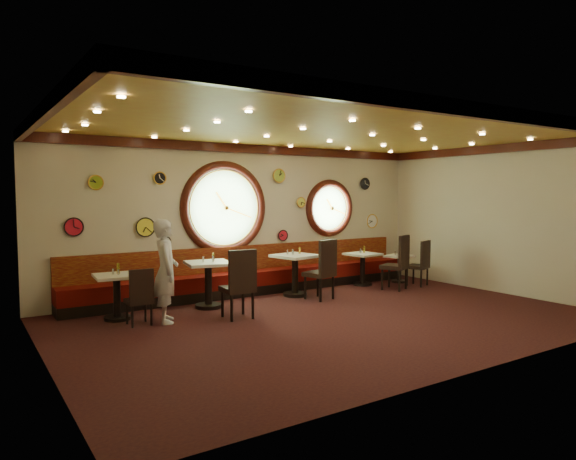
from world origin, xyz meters
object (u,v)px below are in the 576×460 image
object	(u,v)px
chair_c	(323,265)
condiment_c_bottle	(300,250)
condiment_a_salt	(113,271)
condiment_d_bottle	(364,249)
chair_d	(399,259)
condiment_b_bottle	(213,257)
chair_b	(240,279)
condiment_d_salt	(360,251)
condiment_b_pepper	(213,259)
waiter	(166,271)
table_b	(208,279)
condiment_e_bottle	(401,251)
table_e	(399,265)
chair_a	(140,293)
chair_e	(421,260)
condiment_e_salt	(395,253)
condiment_a_pepper	(118,272)
condiment_d_pepper	(361,251)
condiment_c_pepper	(293,252)
table_a	(117,291)
table_d	(363,265)
table_c	(295,270)
condiment_b_salt	(203,259)
condiment_e_pepper	(401,254)
condiment_c_salt	(287,252)

from	to	relation	value
chair_c	condiment_c_bottle	size ratio (longest dim) A/B	5.32
condiment_a_salt	condiment_d_bottle	distance (m)	5.85
chair_d	condiment_b_bottle	xyz separation A→B (m)	(-4.17, 0.73, 0.25)
chair_b	condiment_d_bottle	size ratio (longest dim) A/B	4.68
chair_b	chair_d	bearing A→B (deg)	9.23
condiment_d_salt	condiment_b_pepper	bearing A→B (deg)	-175.50
chair_b	chair_c	xyz separation A→B (m)	(2.17, 0.52, 0.01)
waiter	table_b	bearing A→B (deg)	-43.66
chair_c	condiment_e_bottle	bearing A→B (deg)	-0.70
table_e	chair_a	size ratio (longest dim) A/B	1.34
chair_e	condiment_d_bottle	bearing A→B (deg)	120.64
table_b	condiment_c_bottle	xyz separation A→B (m)	(2.18, 0.14, 0.40)
condiment_b_bottle	condiment_e_salt	size ratio (longest dim) A/B	1.57
condiment_a_pepper	condiment_b_bottle	world-z (taller)	condiment_b_bottle
condiment_c_bottle	waiter	xyz separation A→B (m)	(-3.22, -0.76, -0.08)
condiment_a_salt	condiment_d_pepper	world-z (taller)	condiment_a_salt
condiment_c_pepper	condiment_d_bottle	xyz separation A→B (m)	(2.15, 0.20, -0.09)
table_b	condiment_a_pepper	world-z (taller)	table_b
table_a	condiment_b_bottle	xyz separation A→B (m)	(1.82, 0.07, 0.46)
table_b	condiment_a_salt	world-z (taller)	condiment_a_salt
chair_c	condiment_a_salt	world-z (taller)	chair_c
condiment_d_bottle	condiment_c_bottle	bearing A→B (deg)	-176.06
condiment_d_salt	condiment_d_pepper	world-z (taller)	condiment_d_salt
table_a	table_d	bearing A→B (deg)	2.37
chair_c	condiment_a_pepper	bearing A→B (deg)	157.77
condiment_c_bottle	condiment_a_pepper	bearing A→B (deg)	-177.06
chair_c	table_c	bearing A→B (deg)	96.55
condiment_e_salt	condiment_e_bottle	world-z (taller)	condiment_e_bottle
table_a	condiment_c_bottle	distance (m)	3.89
condiment_b_bottle	table_b	bearing A→B (deg)	-151.91
condiment_b_salt	condiment_e_bottle	distance (m)	5.25
table_d	condiment_e_salt	distance (m)	1.00
table_c	condiment_a_salt	distance (m)	3.74
chair_b	condiment_b_salt	bearing A→B (deg)	102.25
condiment_b_pepper	condiment_d_bottle	bearing A→B (deg)	4.56
table_a	table_b	bearing A→B (deg)	-0.03
chair_a	chair_e	xyz separation A→B (m)	(6.59, 0.05, 0.07)
table_c	condiment_d_pepper	xyz separation A→B (m)	(2.00, 0.20, 0.25)
chair_d	condiment_a_pepper	distance (m)	6.01
table_c	condiment_b_pepper	distance (m)	1.96
table_e	condiment_e_pepper	bearing A→B (deg)	-78.49
condiment_d_pepper	condiment_e_pepper	bearing A→B (deg)	-12.98
table_b	condiment_e_pepper	world-z (taller)	table_b
condiment_d_bottle	table_a	bearing A→B (deg)	-177.28
waiter	chair_e	bearing A→B (deg)	-74.15
chair_e	condiment_d_pepper	world-z (taller)	chair_e
table_b	waiter	distance (m)	1.25
chair_c	condiment_b_pepper	distance (m)	2.25
condiment_c_salt	condiment_b_salt	bearing A→B (deg)	-175.75
condiment_c_salt	condiment_a_pepper	distance (m)	3.54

